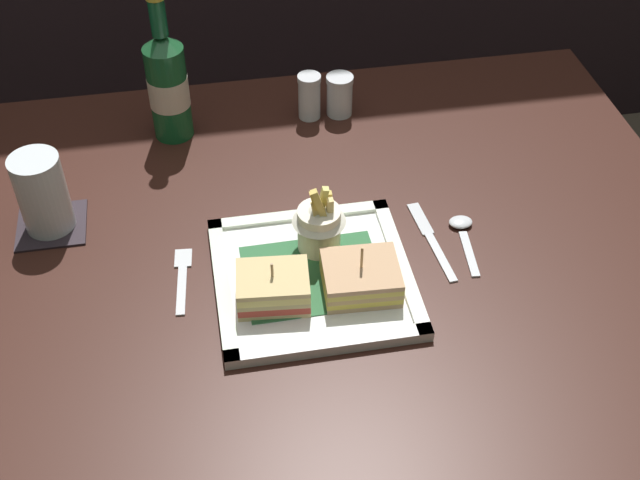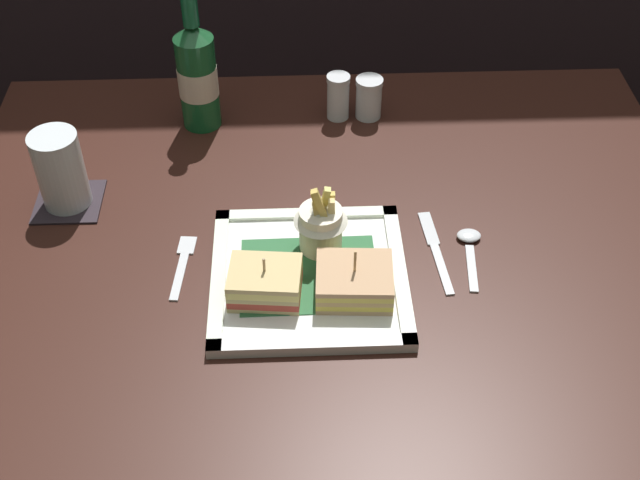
# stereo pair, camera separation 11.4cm
# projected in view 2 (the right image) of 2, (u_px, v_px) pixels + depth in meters

# --- Properties ---
(dining_table) EXTENTS (1.12, 0.90, 0.74)m
(dining_table) POSITION_uv_depth(u_px,v_px,m) (330.00, 292.00, 1.27)
(dining_table) COLOR #361A13
(dining_table) RESTS_ON ground_plane
(square_plate) EXTENTS (0.27, 0.27, 0.02)m
(square_plate) POSITION_uv_depth(u_px,v_px,m) (309.00, 277.00, 1.13)
(square_plate) COLOR white
(square_plate) RESTS_ON dining_table
(sandwich_half_left) EXTENTS (0.10, 0.08, 0.07)m
(sandwich_half_left) POSITION_uv_depth(u_px,v_px,m) (265.00, 283.00, 1.09)
(sandwich_half_left) COLOR #D2B577
(sandwich_half_left) RESTS_ON square_plate
(sandwich_half_right) EXTENTS (0.11, 0.09, 0.07)m
(sandwich_half_right) POSITION_uv_depth(u_px,v_px,m) (354.00, 281.00, 1.10)
(sandwich_half_right) COLOR tan
(sandwich_half_right) RESTS_ON square_plate
(fries_cup) EXTENTS (0.08, 0.08, 0.11)m
(fries_cup) POSITION_uv_depth(u_px,v_px,m) (321.00, 222.00, 1.14)
(fries_cup) COLOR white
(fries_cup) RESTS_ON square_plate
(beer_bottle) EXTENTS (0.07, 0.07, 0.25)m
(beer_bottle) POSITION_uv_depth(u_px,v_px,m) (197.00, 74.00, 1.35)
(beer_bottle) COLOR #145329
(beer_bottle) RESTS_ON dining_table
(drink_coaster) EXTENTS (0.10, 0.10, 0.00)m
(drink_coaster) POSITION_uv_depth(u_px,v_px,m) (69.00, 202.00, 1.26)
(drink_coaster) COLOR #292027
(drink_coaster) RESTS_ON dining_table
(water_glass) EXTENTS (0.07, 0.07, 0.12)m
(water_glass) POSITION_uv_depth(u_px,v_px,m) (62.00, 174.00, 1.22)
(water_glass) COLOR silver
(water_glass) RESTS_ON dining_table
(fork) EXTENTS (0.03, 0.13, 0.00)m
(fork) POSITION_uv_depth(u_px,v_px,m) (183.00, 263.00, 1.16)
(fork) COLOR silver
(fork) RESTS_ON dining_table
(knife) EXTENTS (0.03, 0.17, 0.00)m
(knife) POSITION_uv_depth(u_px,v_px,m) (435.00, 248.00, 1.18)
(knife) COLOR silver
(knife) RESTS_ON dining_table
(spoon) EXTENTS (0.03, 0.12, 0.01)m
(spoon) POSITION_uv_depth(u_px,v_px,m) (470.00, 243.00, 1.19)
(spoon) COLOR silver
(spoon) RESTS_ON dining_table
(salt_shaker) EXTENTS (0.04, 0.04, 0.08)m
(salt_shaker) POSITION_uv_depth(u_px,v_px,m) (338.00, 99.00, 1.40)
(salt_shaker) COLOR silver
(salt_shaker) RESTS_ON dining_table
(pepper_shaker) EXTENTS (0.05, 0.05, 0.07)m
(pepper_shaker) POSITION_uv_depth(u_px,v_px,m) (369.00, 100.00, 1.40)
(pepper_shaker) COLOR silver
(pepper_shaker) RESTS_ON dining_table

